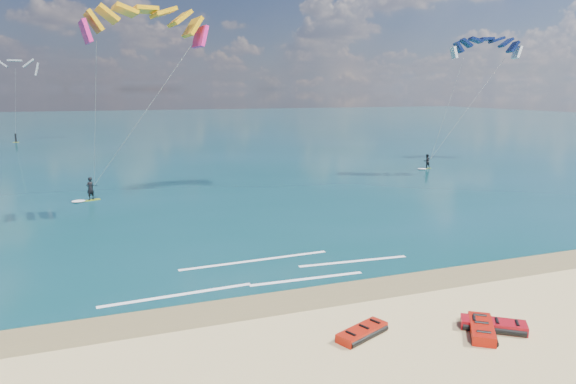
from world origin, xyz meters
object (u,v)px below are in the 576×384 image
Objects in this scene: packed_kite_mid at (493,330)px; kitesurfer_far at (457,97)px; packed_kite_left at (362,336)px; packed_kite_right at (481,333)px; kitesurfer_main at (116,101)px.

packed_kite_mid is 38.55m from kitesurfer_far.
kitesurfer_far is (26.60, 29.60, 7.60)m from packed_kite_left.
packed_kite_right is (4.03, -1.25, 0.00)m from packed_kite_left.
packed_kite_right is (-0.60, -0.10, 0.00)m from packed_kite_mid.
kitesurfer_main is (-6.88, 23.20, 7.59)m from packed_kite_left.
packed_kite_mid is at bearing -145.15° from kitesurfer_far.
packed_kite_left is at bearing -151.56° from kitesurfer_far.
packed_kite_right is 27.83m from kitesurfer_main.
kitesurfer_main is (-11.51, 24.36, 7.59)m from packed_kite_mid.
kitesurfer_far is at bearing 24.91° from packed_kite_left.
packed_kite_left is 4.22m from packed_kite_right.
packed_kite_left is 0.15× the size of kitesurfer_far.
packed_kite_right is at bearing -145.80° from kitesurfer_far.
packed_kite_mid is at bearing -83.67° from kitesurfer_main.
kitesurfer_far is (33.48, 6.39, 0.01)m from kitesurfer_main.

